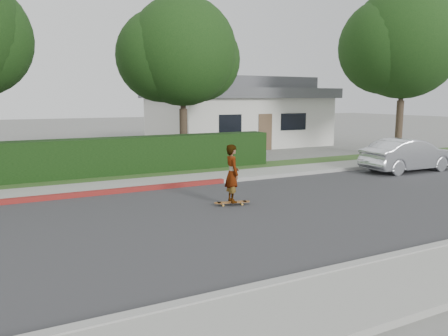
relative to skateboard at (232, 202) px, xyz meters
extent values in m
plane|color=slate|center=(0.26, -1.04, -0.09)|extent=(120.00, 120.00, 0.00)
cube|color=#2D2D30|center=(0.26, -1.04, -0.09)|extent=(60.00, 8.00, 0.01)
cube|color=#9E9E99|center=(0.26, -5.14, -0.02)|extent=(60.00, 0.20, 0.15)
cube|color=gray|center=(0.26, -6.04, -0.03)|extent=(60.00, 1.60, 0.12)
cube|color=#9E9E99|center=(0.26, 3.06, -0.02)|extent=(60.00, 0.20, 0.15)
cube|color=maroon|center=(-4.74, 3.06, -0.01)|extent=(12.00, 0.21, 0.15)
cube|color=gray|center=(0.26, 3.96, -0.03)|extent=(60.00, 1.60, 0.12)
cube|color=#2D4C1E|center=(0.26, 5.56, -0.04)|extent=(60.00, 1.60, 0.10)
cube|color=black|center=(-2.74, 6.16, 0.66)|extent=(15.00, 1.00, 1.50)
cylinder|color=#33261C|center=(1.76, 7.96, 1.17)|extent=(0.36, 0.36, 2.52)
cylinder|color=#33261C|center=(1.76, 7.96, 3.06)|extent=(0.24, 0.24, 2.10)
sphere|color=black|center=(1.76, 7.96, 4.95)|extent=(4.80, 4.80, 4.80)
sphere|color=black|center=(0.96, 8.36, 4.75)|extent=(4.08, 4.08, 4.08)
sphere|color=black|center=(2.66, 8.26, 4.65)|extent=(3.84, 3.84, 3.84)
cylinder|color=#33261C|center=(12.76, 5.46, 1.35)|extent=(0.36, 0.36, 2.88)
cylinder|color=#33261C|center=(12.76, 5.46, 3.51)|extent=(0.24, 0.24, 2.40)
sphere|color=black|center=(12.76, 5.46, 5.67)|extent=(5.60, 5.60, 5.60)
sphere|color=black|center=(11.96, 5.86, 5.47)|extent=(4.76, 4.76, 4.76)
sphere|color=black|center=(13.66, 5.76, 5.37)|extent=(4.48, 4.48, 4.48)
cube|color=beige|center=(8.26, 14.96, 1.41)|extent=(10.00, 8.00, 3.00)
cube|color=#4C4C51|center=(8.26, 14.96, 3.21)|extent=(10.60, 8.60, 0.60)
cube|color=#4C4C51|center=(8.26, 14.96, 3.81)|extent=(8.40, 6.40, 0.80)
cube|color=black|center=(5.76, 10.94, 1.51)|extent=(1.40, 0.06, 1.00)
cube|color=black|center=(10.06, 10.94, 1.51)|extent=(1.80, 0.06, 1.00)
cube|color=brown|center=(8.06, 10.94, 0.96)|extent=(0.90, 0.06, 2.10)
cylinder|color=gold|center=(-0.29, -0.01, -0.05)|extent=(0.06, 0.04, 0.06)
cylinder|color=gold|center=(-0.25, 0.14, -0.05)|extent=(0.06, 0.04, 0.06)
cylinder|color=gold|center=(0.25, -0.14, -0.05)|extent=(0.06, 0.04, 0.06)
cylinder|color=gold|center=(0.29, 0.01, -0.05)|extent=(0.06, 0.04, 0.06)
cube|color=silver|center=(-0.27, 0.07, -0.01)|extent=(0.08, 0.17, 0.02)
cube|color=silver|center=(0.27, -0.07, -0.01)|extent=(0.08, 0.17, 0.02)
cube|color=maroon|center=(0.00, 0.00, 0.01)|extent=(0.85, 0.39, 0.02)
cylinder|color=maroon|center=(-0.40, 0.10, 0.01)|extent=(0.24, 0.24, 0.02)
cylinder|color=maroon|center=(0.40, -0.10, 0.01)|extent=(0.24, 0.24, 0.02)
imported|color=white|center=(0.00, 0.00, 0.83)|extent=(0.47, 0.64, 1.63)
imported|color=silver|center=(9.22, 1.82, 0.59)|extent=(4.16, 1.55, 1.36)
camera|label=1|loc=(-5.68, -10.55, 2.90)|focal=35.00mm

